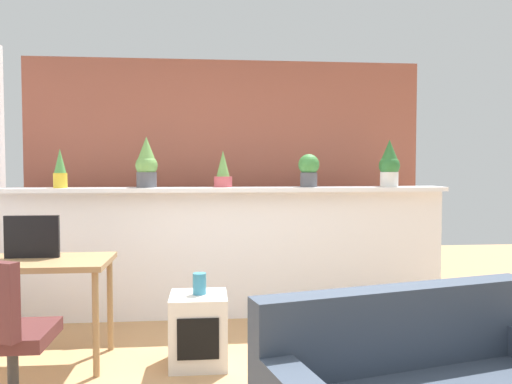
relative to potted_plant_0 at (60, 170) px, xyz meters
The scene contains 13 objects.
divider_wall 1.69m from the potted_plant_0, ahead, with size 4.05×0.16×1.18m, color white.
plant_shelf 1.51m from the potted_plant_0, ahead, with size 4.05×0.34×0.04m, color white.
brick_wall_behind 1.65m from the potted_plant_0, 24.30° to the left, with size 4.05×0.10×2.50m, color #9E5442.
potted_plant_0 is the anchor object (origin of this frame).
potted_plant_1 0.75m from the potted_plant_0, ahead, with size 0.20×0.20×0.46m.
potted_plant_2 1.44m from the potted_plant_0, ahead, with size 0.17×0.17×0.34m.
potted_plant_3 2.24m from the potted_plant_0, ahead, with size 0.20×0.20×0.31m.
potted_plant_4 3.01m from the potted_plant_0, ahead, with size 0.20×0.20×0.44m.
desk 1.20m from the potted_plant_0, 86.93° to the right, with size 1.10×0.60×0.75m.
tv_monitor 1.01m from the potted_plant_0, 87.14° to the right, with size 0.38×0.04×0.31m, color black.
office_chair 2.02m from the potted_plant_0, 84.41° to the right, with size 0.51×0.52×0.91m.
side_cube_shelf 1.98m from the potted_plant_0, 41.12° to the right, with size 0.40×0.41×0.50m.
vase_on_shelf 1.81m from the potted_plant_0, 40.40° to the right, with size 0.10×0.10×0.15m, color teal.
Camera 1 is at (-0.20, -2.72, 1.40)m, focal length 35.74 mm.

